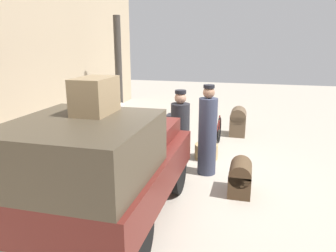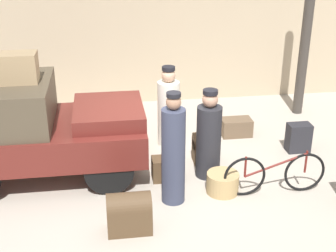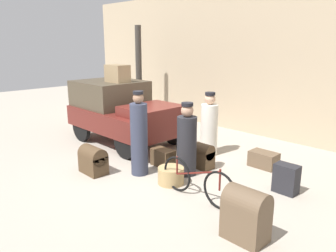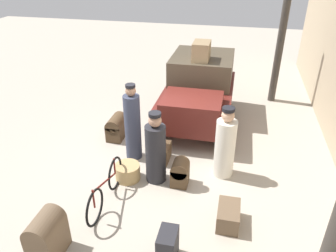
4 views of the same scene
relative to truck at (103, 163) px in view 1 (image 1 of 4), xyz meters
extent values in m
plane|color=#A89E8E|center=(2.10, -0.57, -0.95)|extent=(30.00, 30.00, 0.00)
cylinder|color=#38332D|center=(5.78, 2.17, 0.76)|extent=(0.22, 0.22, 3.43)
cylinder|color=black|center=(1.26, 0.85, -0.54)|extent=(0.82, 0.12, 0.82)
cylinder|color=black|center=(1.26, -0.85, -0.54)|extent=(0.82, 0.12, 0.82)
cylinder|color=black|center=(-0.86, 0.85, -0.54)|extent=(0.82, 0.12, 0.82)
cylinder|color=black|center=(-0.86, -0.85, -0.54)|extent=(0.82, 0.12, 0.82)
cube|color=#591E19|center=(0.20, 0.00, -0.24)|extent=(3.42, 1.85, 0.56)
cube|color=#473D2D|center=(-0.57, 0.00, 0.41)|extent=(1.88, 1.71, 0.74)
cube|color=#591E19|center=(1.31, 0.00, 0.16)|extent=(1.20, 1.45, 0.25)
torus|color=black|center=(4.47, -1.24, -0.60)|extent=(0.70, 0.04, 0.70)
torus|color=black|center=(3.44, -1.24, -0.60)|extent=(0.70, 0.04, 0.70)
cylinder|color=#591914|center=(3.95, -1.24, -0.43)|extent=(1.04, 0.04, 0.38)
cylinder|color=#591914|center=(3.44, -1.24, -0.42)|extent=(0.04, 0.04, 0.36)
cylinder|color=#591914|center=(4.47, -1.24, -0.41)|extent=(0.04, 0.04, 0.39)
cylinder|color=tan|center=(3.12, -1.08, -0.78)|extent=(0.54, 0.54, 0.35)
cylinder|color=#232328|center=(3.00, -0.48, -0.30)|extent=(0.43, 0.43, 1.30)
sphere|color=tan|center=(3.00, -0.48, 0.48)|extent=(0.27, 0.27, 0.27)
cylinder|color=black|center=(3.00, -0.48, 0.62)|extent=(0.25, 0.25, 0.07)
cylinder|color=#33384C|center=(2.27, -1.21, -0.16)|extent=(0.37, 0.37, 1.58)
sphere|color=#936B51|center=(2.27, -1.21, 0.74)|extent=(0.23, 0.23, 0.23)
cylinder|color=black|center=(2.27, -1.21, 0.86)|extent=(0.22, 0.22, 0.06)
cylinder|color=silver|center=(2.50, 0.91, -0.30)|extent=(0.43, 0.43, 1.32)
sphere|color=tan|center=(2.50, 0.91, 0.50)|extent=(0.27, 0.27, 0.27)
cylinder|color=black|center=(2.50, 0.91, 0.64)|extent=(0.26, 0.26, 0.07)
cube|color=#4C3823|center=(1.51, -1.92, -0.74)|extent=(0.64, 0.39, 0.42)
cylinder|color=#4C3823|center=(1.51, -1.92, -0.53)|extent=(0.64, 0.39, 0.39)
cube|color=#4C3823|center=(3.05, 0.05, -0.75)|extent=(0.40, 0.35, 0.42)
cylinder|color=#4C3823|center=(3.05, 0.05, -0.54)|extent=(0.40, 0.35, 0.35)
cube|color=brown|center=(5.29, -1.69, -0.66)|extent=(0.62, 0.44, 0.59)
cylinder|color=brown|center=(5.29, -1.69, -0.37)|extent=(0.62, 0.44, 0.44)
cube|color=#232328|center=(4.97, 0.21, -0.67)|extent=(0.45, 0.29, 0.57)
cube|color=brown|center=(3.98, 1.11, -0.77)|extent=(0.63, 0.39, 0.37)
cube|color=#4C3823|center=(2.28, -0.52, -0.75)|extent=(0.55, 0.33, 0.41)
cube|color=#937A56|center=(-0.14, 0.00, 1.02)|extent=(0.68, 0.44, 0.49)
camera|label=1|loc=(-4.09, -2.04, 1.75)|focal=35.00mm
camera|label=2|loc=(1.25, -7.63, 3.17)|focal=50.00mm
camera|label=3|loc=(7.57, -5.50, 1.88)|focal=35.00mm
camera|label=4|loc=(8.49, 1.00, 3.49)|focal=35.00mm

